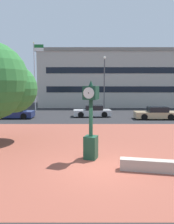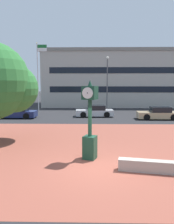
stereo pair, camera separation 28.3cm
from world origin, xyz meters
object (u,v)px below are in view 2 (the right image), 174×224
(car_street_far, at_px, (159,114))
(street_lamp_post, at_px, (107,79))
(car_street_near, at_px, (95,111))
(flagpole_primary, at_px, (38,72))
(street_clock, at_px, (90,124))
(car_street_mid, at_px, (17,113))
(civic_building, at_px, (126,79))

(car_street_far, bearing_deg, street_lamp_post, 42.68)
(car_street_near, xyz_separation_m, flagpole_primary, (-7.46, 5.17, 4.58))
(street_clock, relative_size, street_lamp_post, 0.54)
(street_clock, xyz_separation_m, car_street_near, (0.43, 14.30, -1.16))
(car_street_mid, xyz_separation_m, car_street_far, (14.93, -0.57, -0.00))
(car_street_far, distance_m, civic_building, 17.20)
(car_street_mid, height_order, street_lamp_post, street_lamp_post)
(street_clock, distance_m, car_street_mid, 15.36)
(car_street_far, relative_size, flagpole_primary, 0.48)
(car_street_near, distance_m, car_street_mid, 8.45)
(car_street_mid, height_order, car_street_far, same)
(car_street_near, height_order, flagpole_primary, flagpole_primary)
(car_street_near, height_order, civic_building, civic_building)
(street_clock, xyz_separation_m, civic_building, (6.14, 29.26, 2.77))
(car_street_near, bearing_deg, flagpole_primary, 51.87)
(street_lamp_post, bearing_deg, street_clock, -96.33)
(car_street_mid, distance_m, car_street_far, 14.94)
(car_street_mid, bearing_deg, street_clock, -148.96)
(street_clock, distance_m, flagpole_primary, 20.99)
(car_street_near, bearing_deg, street_clock, 174.89)
(flagpole_primary, bearing_deg, car_street_mid, -98.03)
(street_clock, xyz_separation_m, car_street_far, (6.99, 12.54, -1.16))
(car_street_near, bearing_deg, civic_building, -24.27)
(car_street_far, bearing_deg, car_street_near, 76.54)
(flagpole_primary, bearing_deg, street_clock, -70.14)
(street_clock, height_order, car_street_near, street_clock)
(car_street_near, distance_m, flagpole_primary, 10.17)
(car_street_near, xyz_separation_m, car_street_far, (6.56, -1.76, 0.00))
(street_lamp_post, bearing_deg, car_street_near, -112.07)
(car_street_near, relative_size, car_street_far, 0.98)
(street_clock, relative_size, car_street_near, 0.90)
(car_street_near, height_order, car_street_mid, same)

